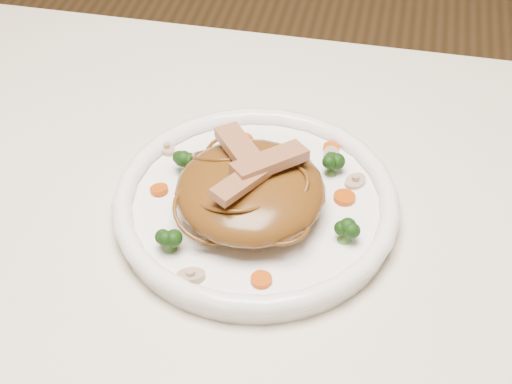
# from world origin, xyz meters

# --- Properties ---
(table) EXTENTS (1.20, 0.80, 0.75)m
(table) POSITION_xyz_m (0.00, 0.00, 0.65)
(table) COLOR silver
(table) RESTS_ON ground
(plate) EXTENTS (0.37, 0.37, 0.02)m
(plate) POSITION_xyz_m (0.04, 0.07, 0.76)
(plate) COLOR white
(plate) RESTS_ON table
(noodle_mound) EXTENTS (0.16, 0.16, 0.05)m
(noodle_mound) POSITION_xyz_m (0.03, 0.06, 0.79)
(noodle_mound) COLOR #5D3811
(noodle_mound) RESTS_ON plate
(chicken_a) EXTENTS (0.07, 0.07, 0.01)m
(chicken_a) POSITION_xyz_m (0.05, 0.07, 0.82)
(chicken_a) COLOR #B07B53
(chicken_a) RESTS_ON noodle_mound
(chicken_b) EXTENTS (0.06, 0.07, 0.01)m
(chicken_b) POSITION_xyz_m (0.02, 0.08, 0.82)
(chicken_b) COLOR #B07B53
(chicken_b) RESTS_ON noodle_mound
(chicken_c) EXTENTS (0.05, 0.07, 0.01)m
(chicken_c) POSITION_xyz_m (0.03, 0.03, 0.82)
(chicken_c) COLOR #B07B53
(chicken_c) RESTS_ON noodle_mound
(broccoli_0) EXTENTS (0.02, 0.02, 0.03)m
(broccoli_0) POSITION_xyz_m (0.10, 0.13, 0.78)
(broccoli_0) COLOR #12360B
(broccoli_0) RESTS_ON plate
(broccoli_1) EXTENTS (0.04, 0.04, 0.03)m
(broccoli_1) POSITION_xyz_m (-0.04, 0.09, 0.78)
(broccoli_1) COLOR #12360B
(broccoli_1) RESTS_ON plate
(broccoli_2) EXTENTS (0.03, 0.03, 0.03)m
(broccoli_2) POSITION_xyz_m (-0.03, -0.01, 0.78)
(broccoli_2) COLOR #12360B
(broccoli_2) RESTS_ON plate
(broccoli_3) EXTENTS (0.03, 0.03, 0.03)m
(broccoli_3) POSITION_xyz_m (0.13, 0.04, 0.78)
(broccoli_3) COLOR #12360B
(broccoli_3) RESTS_ON plate
(carrot_0) EXTENTS (0.02, 0.02, 0.00)m
(carrot_0) POSITION_xyz_m (0.10, 0.16, 0.77)
(carrot_0) COLOR #BA4906
(carrot_0) RESTS_ON plate
(carrot_1) EXTENTS (0.02, 0.02, 0.00)m
(carrot_1) POSITION_xyz_m (-0.06, 0.06, 0.77)
(carrot_1) COLOR #BA4906
(carrot_1) RESTS_ON plate
(carrot_2) EXTENTS (0.02, 0.02, 0.00)m
(carrot_2) POSITION_xyz_m (0.12, 0.09, 0.77)
(carrot_2) COLOR #BA4906
(carrot_2) RESTS_ON plate
(carrot_3) EXTENTS (0.02, 0.02, 0.00)m
(carrot_3) POSITION_xyz_m (0.01, 0.16, 0.77)
(carrot_3) COLOR #BA4906
(carrot_3) RESTS_ON plate
(carrot_4) EXTENTS (0.02, 0.02, 0.00)m
(carrot_4) POSITION_xyz_m (0.06, -0.03, 0.77)
(carrot_4) COLOR #BA4906
(carrot_4) RESTS_ON plate
(mushroom_0) EXTENTS (0.04, 0.04, 0.01)m
(mushroom_0) POSITION_xyz_m (0.00, -0.04, 0.77)
(mushroom_0) COLOR beige
(mushroom_0) RESTS_ON plate
(mushroom_1) EXTENTS (0.03, 0.03, 0.01)m
(mushroom_1) POSITION_xyz_m (0.13, 0.12, 0.77)
(mushroom_1) COLOR beige
(mushroom_1) RESTS_ON plate
(mushroom_2) EXTENTS (0.03, 0.03, 0.01)m
(mushroom_2) POSITION_xyz_m (-0.07, 0.13, 0.77)
(mushroom_2) COLOR beige
(mushroom_2) RESTS_ON plate
(mushroom_3) EXTENTS (0.03, 0.03, 0.01)m
(mushroom_3) POSITION_xyz_m (0.10, 0.15, 0.77)
(mushroom_3) COLOR beige
(mushroom_3) RESTS_ON plate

